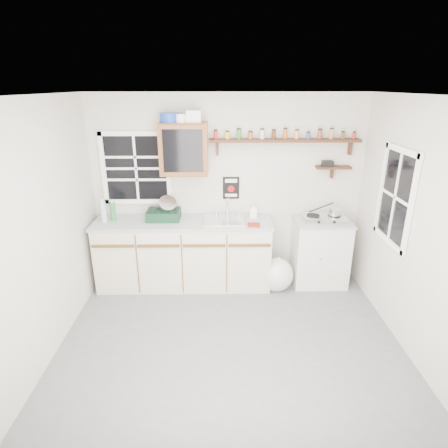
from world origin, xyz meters
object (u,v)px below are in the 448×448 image
object	(u,v)px
main_cabinet	(184,253)
upper_cabinet	(184,149)
dish_rack	(165,212)
spice_shelf	(284,139)
right_cabinet	(319,251)
hotplate	(324,218)

from	to	relation	value
main_cabinet	upper_cabinet	size ratio (longest dim) A/B	3.55
upper_cabinet	dish_rack	distance (m)	0.85
main_cabinet	spice_shelf	distance (m)	1.97
main_cabinet	dish_rack	xyz separation A→B (m)	(-0.24, 0.06, 0.56)
main_cabinet	upper_cabinet	xyz separation A→B (m)	(0.03, 0.14, 1.36)
upper_cabinet	dish_rack	xyz separation A→B (m)	(-0.27, -0.08, -0.80)
right_cabinet	spice_shelf	size ratio (longest dim) A/B	0.48
upper_cabinet	hotplate	bearing A→B (deg)	-4.39
upper_cabinet	hotplate	world-z (taller)	upper_cabinet
spice_shelf	dish_rack	size ratio (longest dim) A/B	4.47
main_cabinet	dish_rack	world-z (taller)	dish_rack
main_cabinet	hotplate	world-z (taller)	hotplate
main_cabinet	upper_cabinet	bearing A→B (deg)	76.32
spice_shelf	right_cabinet	bearing A→B (deg)	-19.27
upper_cabinet	spice_shelf	distance (m)	1.27
main_cabinet	upper_cabinet	world-z (taller)	upper_cabinet
upper_cabinet	spice_shelf	xyz separation A→B (m)	(1.26, 0.07, 0.11)
main_cabinet	spice_shelf	size ratio (longest dim) A/B	1.21
spice_shelf	upper_cabinet	bearing A→B (deg)	-176.87
upper_cabinet	spice_shelf	bearing A→B (deg)	3.13
spice_shelf	dish_rack	bearing A→B (deg)	-174.27
dish_rack	hotplate	bearing A→B (deg)	-0.97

